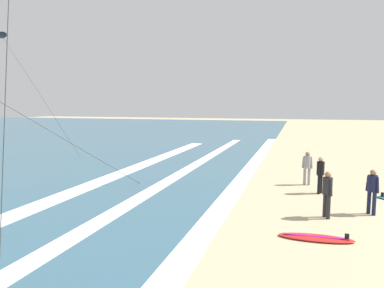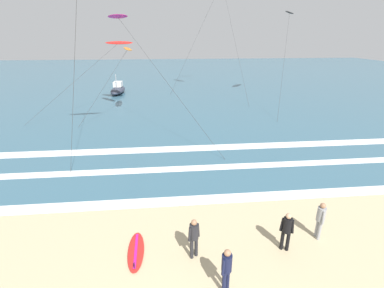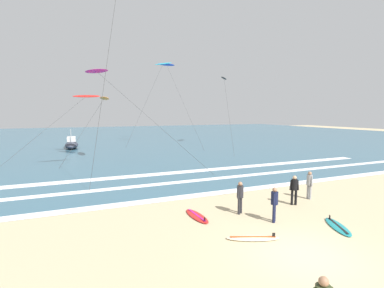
# 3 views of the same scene
# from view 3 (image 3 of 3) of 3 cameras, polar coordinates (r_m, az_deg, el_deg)

# --- Properties ---
(ground_plane) EXTENTS (160.00, 160.00, 0.00)m
(ground_plane) POSITION_cam_3_polar(r_m,az_deg,el_deg) (11.48, 21.42, -19.72)
(ground_plane) COLOR tan
(ocean_surface) EXTENTS (140.00, 90.00, 0.01)m
(ocean_surface) POSITION_cam_3_polar(r_m,az_deg,el_deg) (60.60, -16.05, 1.31)
(ocean_surface) COLOR #386075
(ocean_surface) RESTS_ON ground
(wave_foam_shoreline) EXTENTS (53.77, 0.84, 0.01)m
(wave_foam_shoreline) POSITION_cam_3_polar(r_m,az_deg,el_deg) (17.81, 3.10, -9.84)
(wave_foam_shoreline) COLOR white
(wave_foam_shoreline) RESTS_ON ocean_surface
(wave_foam_mid_break) EXTENTS (47.45, 0.75, 0.01)m
(wave_foam_mid_break) POSITION_cam_3_polar(r_m,az_deg,el_deg) (21.30, 1.37, -7.15)
(wave_foam_mid_break) COLOR white
(wave_foam_mid_break) RESTS_ON ocean_surface
(wave_foam_outer_break) EXTENTS (41.59, 1.08, 0.01)m
(wave_foam_outer_break) POSITION_cam_3_polar(r_m,az_deg,el_deg) (23.70, -5.02, -5.80)
(wave_foam_outer_break) COLOR white
(wave_foam_outer_break) RESTS_ON ocean_surface
(surfer_right_near) EXTENTS (0.50, 0.32, 1.60)m
(surfer_right_near) POSITION_cam_3_polar(r_m,az_deg,el_deg) (16.53, 19.56, -8.09)
(surfer_right_near) COLOR black
(surfer_right_near) RESTS_ON ground
(surfer_left_far) EXTENTS (0.48, 0.34, 1.60)m
(surfer_left_far) POSITION_cam_3_polar(r_m,az_deg,el_deg) (14.47, 9.49, -9.84)
(surfer_left_far) COLOR #232328
(surfer_left_far) RESTS_ON ground
(surfer_mid_group) EXTENTS (0.42, 0.42, 1.60)m
(surfer_mid_group) POSITION_cam_3_polar(r_m,az_deg,el_deg) (13.76, 15.98, -10.85)
(surfer_mid_group) COLOR #141938
(surfer_mid_group) RESTS_ON ground
(surfer_background_far) EXTENTS (0.32, 0.51, 1.60)m
(surfer_background_far) POSITION_cam_3_polar(r_m,az_deg,el_deg) (17.95, 22.19, -7.07)
(surfer_background_far) COLOR gray
(surfer_background_far) RESTS_ON ground
(surfboard_right_spare) EXTENTS (1.44, 2.15, 0.25)m
(surfboard_right_spare) POSITION_cam_3_polar(r_m,az_deg,el_deg) (14.41, 26.86, -14.33)
(surfboard_right_spare) COLOR teal
(surfboard_right_spare) RESTS_ON ground
(surfboard_near_water) EXTENTS (2.17, 1.37, 0.25)m
(surfboard_near_water) POSITION_cam_3_polar(r_m,az_deg,el_deg) (12.15, 11.94, -17.68)
(surfboard_near_water) COLOR beige
(surfboard_near_water) RESTS_ON ground
(surfboard_foreground_flat) EXTENTS (0.66, 2.12, 0.25)m
(surfboard_foreground_flat) POSITION_cam_3_polar(r_m,az_deg,el_deg) (14.14, 0.96, -14.03)
(surfboard_foreground_flat) COLOR red
(surfboard_foreground_flat) RESTS_ON ground
(kite_blue_low_near) EXTENTS (3.28, 15.25, 13.39)m
(kite_blue_low_near) POSITION_cam_3_polar(r_m,az_deg,el_deg) (51.54, -5.04, 15.26)
(kite_blue_low_near) COLOR blue
(kite_blue_low_near) RESTS_ON ground
(kite_orange_high_left) EXTENTS (4.95, 4.91, 6.62)m
(kite_orange_high_left) POSITION_cam_3_polar(r_m,az_deg,el_deg) (31.33, -16.97, 8.58)
(kite_orange_high_left) COLOR orange
(kite_orange_high_left) RESTS_ON ground
(kite_cyan_mid_center) EXTENTS (7.52, 3.27, 12.62)m
(kite_cyan_mid_center) POSITION_cam_3_polar(r_m,az_deg,el_deg) (46.06, -5.78, 15.41)
(kite_cyan_mid_center) COLOR #23A8C6
(kite_cyan_mid_center) RESTS_ON ground
(kite_black_far_left) EXTENTS (6.07, 12.71, 10.35)m
(kite_black_far_left) POSITION_cam_3_polar(r_m,az_deg,el_deg) (44.96, 6.33, 12.71)
(kite_black_far_left) COLOR black
(kite_black_far_left) RESTS_ON ground
(kite_magenta_far_right) EXTENTS (9.00, 12.75, 9.34)m
(kite_magenta_far_right) POSITION_cam_3_polar(r_m,az_deg,el_deg) (31.49, -18.29, 13.41)
(kite_magenta_far_right) COLOR #CC2384
(kite_magenta_far_right) RESTS_ON ground
(kite_red_distant_high) EXTENTS (9.65, 7.86, 7.06)m
(kite_red_distant_high) POSITION_cam_3_polar(r_m,az_deg,el_deg) (35.96, -20.20, 8.80)
(kite_red_distant_high) COLOR red
(kite_red_distant_high) RESTS_ON ground
(offshore_boat) EXTENTS (1.96, 5.28, 2.70)m
(offshore_boat) POSITION_cam_3_polar(r_m,az_deg,el_deg) (43.53, -22.70, -0.05)
(offshore_boat) COLOR #2D3342
(offshore_boat) RESTS_ON ground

